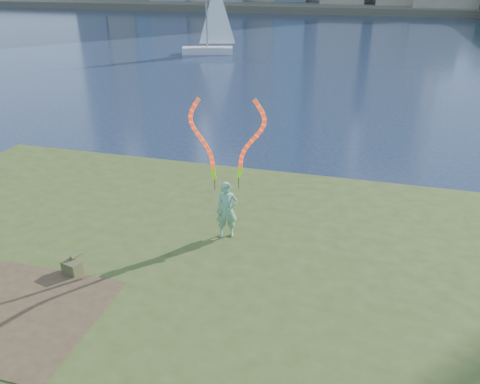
% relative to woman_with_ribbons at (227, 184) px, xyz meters
% --- Properties ---
extents(ground, '(320.00, 320.00, 0.00)m').
position_rel_woman_with_ribbons_xyz_m(ground, '(-0.95, -0.84, -2.24)').
color(ground, '#192640').
rests_on(ground, ground).
extents(grassy_knoll, '(20.00, 18.00, 0.80)m').
position_rel_woman_with_ribbons_xyz_m(grassy_knoll, '(-0.95, -3.14, -1.90)').
color(grassy_knoll, '#3B4B1B').
rests_on(grassy_knoll, ground).
extents(dirt_patch, '(3.20, 3.00, 0.02)m').
position_rel_woman_with_ribbons_xyz_m(dirt_patch, '(-3.15, -4.04, -1.43)').
color(dirt_patch, '#47331E').
rests_on(dirt_patch, grassy_knoll).
extents(far_shore, '(320.00, 40.00, 1.20)m').
position_rel_woman_with_ribbons_xyz_m(far_shore, '(-0.95, 94.16, -1.64)').
color(far_shore, '#4F4A3A').
rests_on(far_shore, ground).
extents(woman_with_ribbons, '(1.85, 0.79, 3.89)m').
position_rel_woman_with_ribbons_xyz_m(woman_with_ribbons, '(0.00, 0.00, 0.00)').
color(woman_with_ribbons, '#187C41').
rests_on(woman_with_ribbons, grassy_knoll).
extents(canvas_bag, '(0.47, 0.53, 0.39)m').
position_rel_woman_with_ribbons_xyz_m(canvas_bag, '(-2.90, -2.51, -1.28)').
color(canvas_bag, '#454327').
rests_on(canvas_bag, grassy_knoll).
extents(sailboat, '(4.82, 2.73, 7.31)m').
position_rel_woman_with_ribbons_xyz_m(sailboat, '(-11.06, 31.74, -0.99)').
color(sailboat, silver).
rests_on(sailboat, ground).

